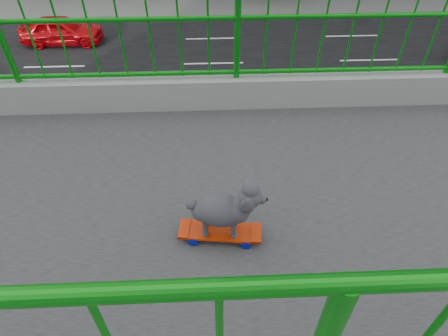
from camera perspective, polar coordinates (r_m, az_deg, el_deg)
road at (r=17.33m, az=-1.34°, el=10.97°), size 18.00×90.00×0.02m
footbridge at (r=4.24m, az=2.61°, el=-22.59°), size 3.00×24.00×7.00m
railing at (r=2.57m, az=3.98°, el=-3.43°), size 3.00×24.00×1.42m
skateboard at (r=2.54m, az=-0.59°, el=-9.66°), size 0.22×0.56×0.07m
poodle at (r=2.35m, az=0.03°, el=-6.08°), size 0.25×0.50×0.42m
car_0 at (r=11.45m, az=3.06°, el=-4.47°), size 1.65×4.11×1.40m
car_4 at (r=23.57m, az=-23.30°, el=18.54°), size 1.73×4.30×1.47m
car_5 at (r=11.45m, az=-9.11°, el=-4.55°), size 1.65×4.72×1.55m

